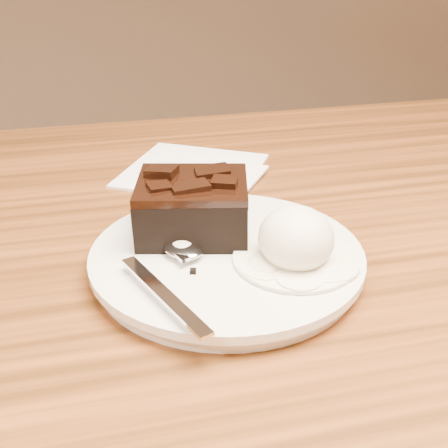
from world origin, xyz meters
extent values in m
cylinder|color=white|center=(-0.06, -0.05, 0.76)|extent=(0.23, 0.23, 0.02)
cube|color=black|center=(-0.09, -0.01, 0.79)|extent=(0.11, 0.10, 0.04)
ellipsoid|color=#F0E2CD|center=(-0.01, -0.08, 0.79)|extent=(0.06, 0.07, 0.05)
cylinder|color=white|center=(-0.01, -0.08, 0.77)|extent=(0.10, 0.10, 0.00)
cube|color=white|center=(-0.05, 0.18, 0.75)|extent=(0.21, 0.21, 0.01)
cube|color=black|center=(-0.11, -0.04, 0.77)|extent=(0.01, 0.01, 0.00)
cube|color=black|center=(-0.01, -0.04, 0.77)|extent=(0.01, 0.01, 0.00)
cube|color=black|center=(-0.11, -0.05, 0.77)|extent=(0.01, 0.01, 0.00)
cube|color=black|center=(-0.10, -0.08, 0.77)|extent=(0.01, 0.01, 0.00)
camera|label=1|loc=(-0.17, -0.47, 1.02)|focal=46.50mm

